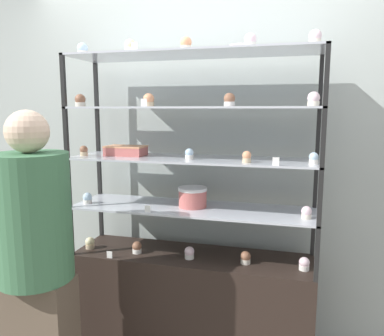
% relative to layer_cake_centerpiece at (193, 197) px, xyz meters
% --- Properties ---
extents(back_wall, '(8.00, 0.05, 2.60)m').
position_rel_layer_cake_centerpiece_xyz_m(back_wall, '(0.00, 0.34, 0.18)').
color(back_wall, '#A8B2AD').
rests_on(back_wall, ground_plane).
extents(display_base, '(1.52, 0.42, 0.74)m').
position_rel_layer_cake_centerpiece_xyz_m(display_base, '(0.00, -0.02, -0.75)').
color(display_base, black).
rests_on(display_base, ground_plane).
extents(display_riser_lower, '(1.52, 0.42, 0.31)m').
position_rel_layer_cake_centerpiece_xyz_m(display_riser_lower, '(0.00, -0.02, -0.08)').
color(display_riser_lower, black).
rests_on(display_riser_lower, display_base).
extents(display_riser_middle, '(1.52, 0.42, 0.31)m').
position_rel_layer_cake_centerpiece_xyz_m(display_riser_middle, '(0.00, -0.02, 0.23)').
color(display_riser_middle, black).
rests_on(display_riser_middle, display_riser_lower).
extents(display_riser_upper, '(1.52, 0.42, 0.31)m').
position_rel_layer_cake_centerpiece_xyz_m(display_riser_upper, '(0.00, -0.02, 0.55)').
color(display_riser_upper, black).
rests_on(display_riser_upper, display_riser_middle).
extents(display_riser_top, '(1.52, 0.42, 0.31)m').
position_rel_layer_cake_centerpiece_xyz_m(display_riser_top, '(0.00, -0.02, 0.86)').
color(display_riser_top, black).
rests_on(display_riser_top, display_riser_upper).
extents(layer_cake_centerpiece, '(0.18, 0.18, 0.13)m').
position_rel_layer_cake_centerpiece_xyz_m(layer_cake_centerpiece, '(0.00, 0.00, 0.00)').
color(layer_cake_centerpiece, '#C66660').
rests_on(layer_cake_centerpiece, display_riser_lower).
extents(sheet_cake_frosted, '(0.25, 0.16, 0.06)m').
position_rel_layer_cake_centerpiece_xyz_m(sheet_cake_frosted, '(-0.45, 0.00, 0.28)').
color(sheet_cake_frosted, '#C66660').
rests_on(sheet_cake_frosted, display_riser_middle).
extents(cupcake_0, '(0.06, 0.06, 0.08)m').
position_rel_layer_cake_centerpiece_xyz_m(cupcake_0, '(-0.69, -0.08, -0.34)').
color(cupcake_0, '#CCB28C').
rests_on(cupcake_0, display_base).
extents(cupcake_1, '(0.06, 0.06, 0.08)m').
position_rel_layer_cake_centerpiece_xyz_m(cupcake_1, '(-0.35, -0.08, -0.34)').
color(cupcake_1, white).
rests_on(cupcake_1, display_base).
extents(cupcake_2, '(0.06, 0.06, 0.08)m').
position_rel_layer_cake_centerpiece_xyz_m(cupcake_2, '(-0.00, -0.08, -0.34)').
color(cupcake_2, white).
rests_on(cupcake_2, display_base).
extents(cupcake_3, '(0.06, 0.06, 0.08)m').
position_rel_layer_cake_centerpiece_xyz_m(cupcake_3, '(0.35, -0.07, -0.34)').
color(cupcake_3, beige).
rests_on(cupcake_3, display_base).
extents(cupcake_4, '(0.06, 0.06, 0.08)m').
position_rel_layer_cake_centerpiece_xyz_m(cupcake_4, '(0.69, -0.07, -0.34)').
color(cupcake_4, white).
rests_on(cupcake_4, display_base).
extents(price_tag_0, '(0.04, 0.00, 0.04)m').
position_rel_layer_cake_centerpiece_xyz_m(price_tag_0, '(-0.49, -0.20, -0.36)').
color(price_tag_0, white).
rests_on(price_tag_0, display_base).
extents(cupcake_5, '(0.06, 0.06, 0.07)m').
position_rel_layer_cake_centerpiece_xyz_m(cupcake_5, '(-0.69, -0.10, -0.03)').
color(cupcake_5, white).
rests_on(cupcake_5, display_riser_lower).
extents(cupcake_6, '(0.06, 0.06, 0.07)m').
position_rel_layer_cake_centerpiece_xyz_m(cupcake_6, '(0.69, -0.09, -0.03)').
color(cupcake_6, beige).
rests_on(cupcake_6, display_riser_lower).
extents(price_tag_1, '(0.04, 0.00, 0.04)m').
position_rel_layer_cake_centerpiece_xyz_m(price_tag_1, '(-0.22, -0.20, -0.04)').
color(price_tag_1, white).
rests_on(price_tag_1, display_riser_lower).
extents(cupcake_7, '(0.05, 0.05, 0.07)m').
position_rel_layer_cake_centerpiece_xyz_m(cupcake_7, '(-0.71, -0.09, 0.28)').
color(cupcake_7, '#CCB28C').
rests_on(cupcake_7, display_riser_middle).
extents(cupcake_8, '(0.05, 0.05, 0.07)m').
position_rel_layer_cake_centerpiece_xyz_m(cupcake_8, '(-0.00, -0.08, 0.28)').
color(cupcake_8, white).
rests_on(cupcake_8, display_riser_middle).
extents(cupcake_9, '(0.05, 0.05, 0.07)m').
position_rel_layer_cake_centerpiece_xyz_m(cupcake_9, '(0.35, -0.13, 0.28)').
color(cupcake_9, '#CCB28C').
rests_on(cupcake_9, display_riser_middle).
extents(cupcake_10, '(0.05, 0.05, 0.07)m').
position_rel_layer_cake_centerpiece_xyz_m(cupcake_10, '(0.71, -0.11, 0.28)').
color(cupcake_10, white).
rests_on(cupcake_10, display_riser_middle).
extents(price_tag_2, '(0.04, 0.00, 0.04)m').
position_rel_layer_cake_centerpiece_xyz_m(price_tag_2, '(0.51, -0.20, 0.27)').
color(price_tag_2, white).
rests_on(price_tag_2, display_riser_middle).
extents(cupcake_11, '(0.07, 0.07, 0.08)m').
position_rel_layer_cake_centerpiece_xyz_m(cupcake_11, '(-0.69, -0.12, 0.60)').
color(cupcake_11, beige).
rests_on(cupcake_11, display_riser_upper).
extents(cupcake_12, '(0.07, 0.07, 0.08)m').
position_rel_layer_cake_centerpiece_xyz_m(cupcake_12, '(-0.24, -0.12, 0.60)').
color(cupcake_12, '#CCB28C').
rests_on(cupcake_12, display_riser_upper).
extents(cupcake_13, '(0.07, 0.07, 0.08)m').
position_rel_layer_cake_centerpiece_xyz_m(cupcake_13, '(0.24, -0.06, 0.60)').
color(cupcake_13, white).
rests_on(cupcake_13, display_riser_upper).
extents(cupcake_14, '(0.07, 0.07, 0.08)m').
position_rel_layer_cake_centerpiece_xyz_m(cupcake_14, '(0.70, -0.09, 0.60)').
color(cupcake_14, beige).
rests_on(cupcake_14, display_riser_upper).
extents(price_tag_3, '(0.04, 0.00, 0.04)m').
position_rel_layer_cake_centerpiece_xyz_m(price_tag_3, '(-0.23, -0.20, 0.59)').
color(price_tag_3, white).
rests_on(price_tag_3, display_riser_upper).
extents(cupcake_15, '(0.07, 0.07, 0.08)m').
position_rel_layer_cake_centerpiece_xyz_m(cupcake_15, '(-0.69, -0.08, 0.92)').
color(cupcake_15, white).
rests_on(cupcake_15, display_riser_top).
extents(cupcake_16, '(0.07, 0.07, 0.08)m').
position_rel_layer_cake_centerpiece_xyz_m(cupcake_16, '(-0.35, -0.11, 0.92)').
color(cupcake_16, white).
rests_on(cupcake_16, display_riser_top).
extents(cupcake_17, '(0.07, 0.07, 0.08)m').
position_rel_layer_cake_centerpiece_xyz_m(cupcake_17, '(-0.01, -0.10, 0.92)').
color(cupcake_17, beige).
rests_on(cupcake_17, display_riser_top).
extents(cupcake_18, '(0.07, 0.07, 0.08)m').
position_rel_layer_cake_centerpiece_xyz_m(cupcake_18, '(0.35, -0.11, 0.92)').
color(cupcake_18, white).
rests_on(cupcake_18, display_riser_top).
extents(cupcake_19, '(0.07, 0.07, 0.08)m').
position_rel_layer_cake_centerpiece_xyz_m(cupcake_19, '(0.69, -0.12, 0.92)').
color(cupcake_19, beige).
rests_on(cupcake_19, display_riser_top).
extents(price_tag_4, '(0.04, 0.00, 0.04)m').
position_rel_layer_cake_centerpiece_xyz_m(price_tag_4, '(-0.28, -0.20, 0.90)').
color(price_tag_4, white).
rests_on(price_tag_4, display_riser_top).
extents(donut_glazed, '(0.15, 0.15, 0.04)m').
position_rel_layer_cake_centerpiece_xyz_m(donut_glazed, '(0.28, 0.03, 0.90)').
color(donut_glazed, '#EFB2BC').
rests_on(donut_glazed, display_riser_top).
extents(customer_figure, '(0.39, 0.39, 1.67)m').
position_rel_layer_cake_centerpiece_xyz_m(customer_figure, '(-0.70, -0.62, -0.23)').
color(customer_figure, brown).
rests_on(customer_figure, ground_plane).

